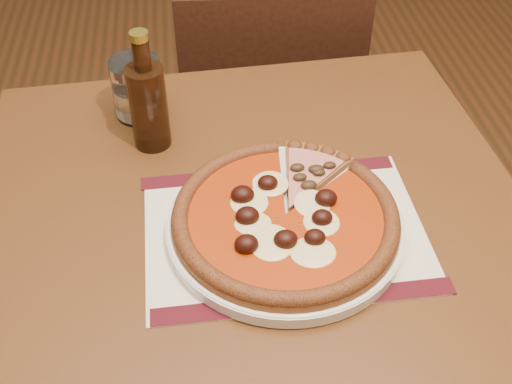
% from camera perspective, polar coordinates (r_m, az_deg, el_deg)
% --- Properties ---
extents(table, '(0.84, 0.84, 0.75)m').
position_cam_1_polar(table, '(1.00, 0.14, -6.32)').
color(table, brown).
rests_on(table, ground).
extents(chair_far, '(0.42, 0.42, 0.84)m').
position_cam_1_polar(chair_far, '(1.57, 1.08, 6.88)').
color(chair_far, black).
rests_on(chair_far, ground).
extents(placemat, '(0.39, 0.28, 0.00)m').
position_cam_1_polar(placemat, '(0.90, 2.58, -3.49)').
color(placemat, white).
rests_on(placemat, table).
extents(plate, '(0.33, 0.33, 0.02)m').
position_cam_1_polar(plate, '(0.90, 2.59, -3.05)').
color(plate, white).
rests_on(plate, placemat).
extents(pizza, '(0.31, 0.31, 0.04)m').
position_cam_1_polar(pizza, '(0.88, 2.62, -2.17)').
color(pizza, brown).
rests_on(pizza, plate).
extents(ham_slice, '(0.12, 0.15, 0.02)m').
position_cam_1_polar(ham_slice, '(0.96, 5.53, 1.69)').
color(ham_slice, brown).
rests_on(ham_slice, plate).
extents(water_glass, '(0.09, 0.09, 0.10)m').
position_cam_1_polar(water_glass, '(1.11, -10.52, 9.06)').
color(water_glass, white).
rests_on(water_glass, table).
extents(bottle, '(0.06, 0.06, 0.20)m').
position_cam_1_polar(bottle, '(1.02, -9.57, 7.82)').
color(bottle, '#361D0D').
rests_on(bottle, table).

